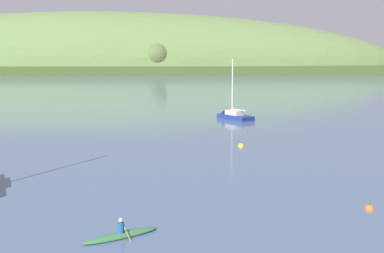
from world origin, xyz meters
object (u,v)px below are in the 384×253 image
(mooring_buoy_midchannel, at_px, (239,146))
(canoe_with_paddler, at_px, (119,235))
(sailboat_midwater_white, at_px, (230,117))
(mooring_buoy_foreground, at_px, (367,209))

(mooring_buoy_midchannel, bearing_deg, canoe_with_paddler, -108.55)
(sailboat_midwater_white, height_order, mooring_buoy_foreground, sailboat_midwater_white)
(mooring_buoy_midchannel, bearing_deg, mooring_buoy_foreground, -75.02)
(sailboat_midwater_white, height_order, canoe_with_paddler, sailboat_midwater_white)
(sailboat_midwater_white, relative_size, mooring_buoy_midchannel, 14.57)
(mooring_buoy_foreground, relative_size, mooring_buoy_midchannel, 0.97)
(sailboat_midwater_white, distance_m, canoe_with_paddler, 45.04)
(canoe_with_paddler, distance_m, mooring_buoy_midchannel, 24.81)
(canoe_with_paddler, xyz_separation_m, mooring_buoy_foreground, (13.06, 4.20, -0.10))
(canoe_with_paddler, bearing_deg, sailboat_midwater_white, 44.74)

